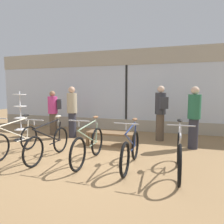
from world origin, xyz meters
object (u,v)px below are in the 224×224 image
(bicycle_left, at_px, (49,143))
(customer_near_rack, at_px, (161,111))
(display_bench, at_px, (111,135))
(customer_by_window, at_px, (194,116))
(bicycle_far_right, at_px, (179,154))
(customer_near_bench, at_px, (53,111))
(bicycle_far_left, at_px, (16,140))
(bicycle_right, at_px, (131,150))
(customer_mid_floor, at_px, (72,111))
(bicycle_center, at_px, (89,145))
(accessory_rack, at_px, (21,120))

(bicycle_left, bearing_deg, customer_near_rack, 46.46)
(display_bench, distance_m, customer_by_window, 2.38)
(bicycle_far_right, bearing_deg, customer_near_bench, 152.23)
(bicycle_far_left, distance_m, customer_near_bench, 2.39)
(customer_near_rack, distance_m, customer_by_window, 1.13)
(customer_near_rack, bearing_deg, bicycle_far_right, -77.99)
(bicycle_far_right, bearing_deg, bicycle_right, 176.09)
(customer_by_window, bearing_deg, bicycle_left, -150.31)
(customer_by_window, relative_size, customer_mid_floor, 0.99)
(bicycle_right, distance_m, display_bench, 1.66)
(customer_mid_floor, bearing_deg, bicycle_right, -39.11)
(bicycle_far_left, bearing_deg, bicycle_left, 1.34)
(bicycle_left, bearing_deg, bicycle_far_right, 0.18)
(bicycle_center, distance_m, customer_by_window, 3.02)
(bicycle_far_right, relative_size, accessory_rack, 1.09)
(bicycle_far_left, relative_size, display_bench, 1.18)
(bicycle_far_right, bearing_deg, display_bench, 141.85)
(customer_mid_floor, bearing_deg, customer_near_bench, 167.90)
(customer_mid_floor, height_order, customer_near_bench, customer_mid_floor)
(display_bench, xyz_separation_m, customer_near_rack, (1.33, 1.05, 0.62))
(customer_by_window, bearing_deg, customer_near_rack, 146.55)
(display_bench, relative_size, customer_near_bench, 0.88)
(bicycle_center, xyz_separation_m, customer_near_bench, (-2.39, 2.21, 0.47))
(customer_near_bench, bearing_deg, accessory_rack, -117.41)
(customer_near_rack, bearing_deg, customer_by_window, -33.45)
(bicycle_far_left, xyz_separation_m, customer_near_rack, (3.36, 2.55, 0.58))
(bicycle_far_right, distance_m, display_bench, 2.37)
(display_bench, height_order, customer_mid_floor, customer_mid_floor)
(customer_near_bench, bearing_deg, bicycle_center, -42.84)
(bicycle_left, height_order, bicycle_far_right, bicycle_far_right)
(bicycle_far_right, relative_size, customer_near_bench, 1.09)
(customer_mid_floor, bearing_deg, accessory_rack, -148.69)
(bicycle_far_left, height_order, customer_near_bench, customer_near_bench)
(bicycle_center, relative_size, customer_near_rack, 0.98)
(bicycle_far_right, height_order, customer_near_bench, customer_near_bench)
(bicycle_center, height_order, customer_mid_floor, customer_mid_floor)
(bicycle_center, height_order, customer_near_bench, customer_near_bench)
(bicycle_left, distance_m, accessory_rack, 2.31)
(bicycle_left, xyz_separation_m, customer_mid_floor, (-0.52, 2.10, 0.54))
(bicycle_far_right, height_order, customer_mid_floor, customer_mid_floor)
(bicycle_center, xyz_separation_m, accessory_rack, (-2.92, 1.18, 0.27))
(bicycle_center, relative_size, bicycle_far_right, 1.00)
(bicycle_center, bearing_deg, bicycle_far_right, -1.81)
(customer_by_window, bearing_deg, bicycle_far_left, -155.87)
(bicycle_right, bearing_deg, accessory_rack, 163.26)
(bicycle_center, distance_m, display_bench, 1.40)
(bicycle_right, height_order, customer_near_bench, customer_near_bench)
(bicycle_far_left, height_order, bicycle_left, bicycle_left)
(bicycle_center, bearing_deg, customer_by_window, 38.11)
(display_bench, bearing_deg, customer_mid_floor, 158.55)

